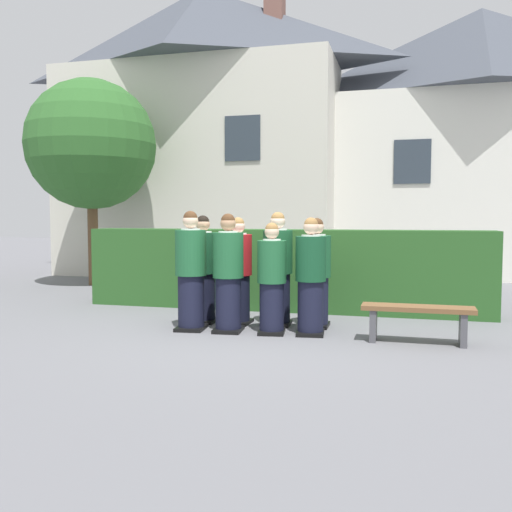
# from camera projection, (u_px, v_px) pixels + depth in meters

# --- Properties ---
(ground_plane) EXTENTS (60.00, 60.00, 0.00)m
(ground_plane) POSITION_uv_depth(u_px,v_px,m) (251.00, 332.00, 7.85)
(ground_plane) COLOR slate
(student_front_row_0) EXTENTS (0.44, 0.53, 1.70)m
(student_front_row_0) POSITION_uv_depth(u_px,v_px,m) (191.00, 273.00, 7.98)
(student_front_row_0) COLOR black
(student_front_row_0) RESTS_ON ground
(student_front_row_1) EXTENTS (0.43, 0.54, 1.66)m
(student_front_row_1) POSITION_uv_depth(u_px,v_px,m) (228.00, 276.00, 7.85)
(student_front_row_1) COLOR black
(student_front_row_1) RESTS_ON ground
(student_front_row_2) EXTENTS (0.41, 0.51, 1.53)m
(student_front_row_2) POSITION_uv_depth(u_px,v_px,m) (272.00, 281.00, 7.72)
(student_front_row_2) COLOR black
(student_front_row_2) RESTS_ON ground
(student_front_row_3) EXTENTS (0.42, 0.50, 1.61)m
(student_front_row_3) POSITION_uv_depth(u_px,v_px,m) (311.00, 279.00, 7.65)
(student_front_row_3) COLOR black
(student_front_row_3) RESTS_ON ground
(student_rear_row_0) EXTENTS (0.43, 0.53, 1.63)m
(student_rear_row_0) POSITION_uv_depth(u_px,v_px,m) (203.00, 272.00, 8.56)
(student_rear_row_0) COLOR black
(student_rear_row_0) RESTS_ON ground
(student_in_red_blazer) EXTENTS (0.42, 0.46, 1.61)m
(student_in_red_blazer) POSITION_uv_depth(u_px,v_px,m) (238.00, 273.00, 8.44)
(student_in_red_blazer) COLOR black
(student_in_red_blazer) RESTS_ON ground
(student_rear_row_2) EXTENTS (0.44, 0.54, 1.69)m
(student_rear_row_2) POSITION_uv_depth(u_px,v_px,m) (278.00, 271.00, 8.33)
(student_rear_row_2) COLOR black
(student_rear_row_2) RESTS_ON ground
(student_rear_row_3) EXTENTS (0.42, 0.46, 1.60)m
(student_rear_row_3) POSITION_uv_depth(u_px,v_px,m) (316.00, 275.00, 8.19)
(student_rear_row_3) COLOR black
(student_rear_row_3) RESTS_ON ground
(hedge) EXTENTS (7.00, 0.70, 1.39)m
(hedge) POSITION_uv_depth(u_px,v_px,m) (282.00, 270.00, 9.74)
(hedge) COLOR #285623
(hedge) RESTS_ON ground
(school_building_main) EXTENTS (8.06, 3.19, 7.11)m
(school_building_main) POSITION_uv_depth(u_px,v_px,m) (479.00, 141.00, 15.00)
(school_building_main) COLOR silver
(school_building_main) RESTS_ON ground
(school_building_annex) EXTENTS (8.03, 3.80, 7.97)m
(school_building_annex) POSITION_uv_depth(u_px,v_px,m) (203.00, 129.00, 15.87)
(school_building_annex) COLOR beige
(school_building_annex) RESTS_ON ground
(oak_tree_left) EXTENTS (3.01, 3.01, 4.80)m
(oak_tree_left) POSITION_uv_depth(u_px,v_px,m) (91.00, 145.00, 13.06)
(oak_tree_left) COLOR brown
(oak_tree_left) RESTS_ON ground
(wooden_bench) EXTENTS (1.40, 0.37, 0.48)m
(wooden_bench) POSITION_uv_depth(u_px,v_px,m) (417.00, 316.00, 7.14)
(wooden_bench) COLOR brown
(wooden_bench) RESTS_ON ground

